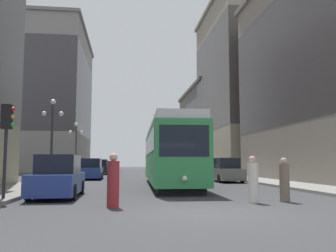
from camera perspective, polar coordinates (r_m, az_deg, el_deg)
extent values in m
plane|color=#38383A|center=(10.91, 6.19, -13.74)|extent=(200.00, 200.00, 0.00)
cube|color=gray|center=(50.85, -13.42, -7.27)|extent=(2.90, 120.00, 0.15)
cube|color=gray|center=(51.62, 4.73, -7.38)|extent=(2.90, 120.00, 0.15)
cube|color=black|center=(22.80, 0.16, -9.17)|extent=(2.65, 13.43, 0.35)
cube|color=#2D8447|center=(22.76, 0.16, -4.83)|extent=(3.08, 14.61, 3.10)
cube|color=black|center=(22.78, 0.16, -3.08)|extent=(3.09, 14.03, 1.08)
cube|color=silver|center=(22.86, 0.16, -0.39)|extent=(2.86, 14.31, 0.44)
cube|color=black|center=(15.58, 2.62, -2.38)|extent=(2.21, 0.15, 1.40)
sphere|color=#F2EACC|center=(15.50, 2.69, -8.44)|extent=(0.24, 0.24, 0.24)
cube|color=black|center=(38.96, 2.96, -7.77)|extent=(2.59, 10.90, 0.35)
cube|color=#B7B7BA|center=(38.94, 2.94, -5.23)|extent=(3.01, 11.85, 3.10)
cube|color=black|center=(38.95, 2.94, -4.43)|extent=(3.02, 11.38, 1.30)
cube|color=black|center=(33.14, 4.31, -4.59)|extent=(2.31, 0.17, 1.71)
cylinder|color=black|center=(30.45, -14.09, -7.88)|extent=(0.18, 0.64, 0.64)
cylinder|color=black|center=(33.06, -13.54, -7.71)|extent=(0.18, 0.64, 0.64)
cylinder|color=black|center=(30.29, -10.85, -7.96)|extent=(0.18, 0.64, 0.64)
cylinder|color=black|center=(32.92, -10.55, -7.79)|extent=(0.18, 0.64, 0.64)
cube|color=navy|center=(31.66, -12.24, -7.33)|extent=(1.80, 4.25, 0.84)
cube|color=black|center=(31.75, -12.19, -5.84)|extent=(1.59, 2.34, 0.80)
cylinder|color=black|center=(14.96, -21.56, -9.98)|extent=(0.18, 0.64, 0.64)
cylinder|color=black|center=(17.70, -19.31, -9.35)|extent=(0.18, 0.64, 0.64)
cylinder|color=black|center=(14.64, -14.95, -10.29)|extent=(0.18, 0.64, 0.64)
cylinder|color=black|center=(17.44, -13.72, -9.57)|extent=(0.18, 0.64, 0.64)
cube|color=navy|center=(16.14, -17.31, -8.79)|extent=(1.83, 4.56, 0.84)
cube|color=black|center=(16.23, -17.15, -5.88)|extent=(1.60, 2.51, 0.80)
cylinder|color=black|center=(29.49, 10.01, -8.04)|extent=(0.18, 0.64, 0.64)
cylinder|color=black|center=(26.69, 11.86, -8.25)|extent=(0.18, 0.64, 0.64)
cylinder|color=black|center=(29.04, 6.74, -8.12)|extent=(0.18, 0.64, 0.64)
cylinder|color=black|center=(26.19, 8.28, -8.36)|extent=(0.18, 0.64, 0.64)
cube|color=slate|center=(27.83, 9.18, -7.61)|extent=(1.81, 4.74, 0.84)
cube|color=black|center=(27.70, 9.23, -5.92)|extent=(1.59, 2.61, 0.80)
cylinder|color=black|center=(43.00, -12.05, -7.27)|extent=(0.19, 0.64, 0.64)
cylinder|color=black|center=(45.96, -11.68, -7.18)|extent=(0.19, 0.64, 0.64)
cylinder|color=black|center=(42.86, -9.76, -7.32)|extent=(0.19, 0.64, 0.64)
cylinder|color=black|center=(45.83, -9.53, -7.22)|extent=(0.19, 0.64, 0.64)
cube|color=black|center=(44.40, -10.75, -6.88)|extent=(1.86, 4.83, 0.84)
cube|color=black|center=(44.51, -10.71, -5.83)|extent=(1.62, 2.66, 0.80)
cylinder|color=#6B5B4C|center=(14.41, 18.23, -8.68)|extent=(0.38, 0.38, 1.44)
sphere|color=tan|center=(14.39, 18.13, -5.37)|extent=(0.26, 0.26, 0.26)
cylinder|color=beige|center=(13.75, 13.52, -8.85)|extent=(0.39, 0.39, 1.49)
sphere|color=tan|center=(13.73, 13.44, -5.24)|extent=(0.27, 0.27, 0.27)
cylinder|color=maroon|center=(12.13, -8.82, -9.23)|extent=(0.41, 0.41, 1.55)
sphere|color=tan|center=(12.11, -8.76, -4.99)|extent=(0.28, 0.28, 0.28)
cylinder|color=#232328|center=(14.95, -24.70, -3.64)|extent=(0.12, 0.12, 3.58)
cube|color=black|center=(15.05, -24.49, 1.37)|extent=(0.36, 0.36, 0.95)
sphere|color=red|center=(15.03, -23.71, 2.51)|extent=(0.18, 0.18, 0.18)
sphere|color=gold|center=(14.99, -23.76, 1.36)|extent=(0.18, 0.18, 0.18)
sphere|color=green|center=(14.95, -23.81, 0.21)|extent=(0.18, 0.18, 0.18)
cylinder|color=#333338|center=(24.37, -18.22, -2.66)|extent=(0.16, 0.16, 5.16)
sphere|color=white|center=(24.66, -18.01, 3.71)|extent=(0.36, 0.36, 0.36)
sphere|color=white|center=(24.66, -19.33, 1.92)|extent=(0.31, 0.31, 0.31)
sphere|color=white|center=(24.45, -16.81, 1.90)|extent=(0.31, 0.31, 0.31)
cube|color=#333338|center=(24.55, -18.07, 1.91)|extent=(1.10, 0.06, 0.06)
cylinder|color=#333338|center=(35.83, -14.63, -3.89)|extent=(0.16, 0.16, 4.89)
sphere|color=white|center=(36.00, -14.53, 0.25)|extent=(0.36, 0.36, 0.36)
sphere|color=white|center=(36.01, -15.42, -0.92)|extent=(0.31, 0.31, 0.31)
sphere|color=white|center=(35.86, -13.69, -0.94)|extent=(0.31, 0.31, 0.31)
cube|color=#333338|center=(35.93, -14.56, -0.93)|extent=(1.10, 0.06, 0.06)
cube|color=gray|center=(65.72, -18.94, 3.54)|extent=(13.22, 23.44, 23.66)
cube|color=#423F43|center=(65.91, -18.91, 4.56)|extent=(13.26, 23.48, 14.20)
cube|color=slate|center=(68.66, -18.60, 13.54)|extent=(13.82, 24.04, 0.50)
cube|color=slate|center=(67.71, 8.11, -0.85)|extent=(11.42, 21.70, 14.58)
cube|color=#383538|center=(67.78, 8.10, -0.24)|extent=(11.46, 21.74, 8.75)
cube|color=#5F5B56|center=(68.77, 8.02, 5.42)|extent=(12.02, 22.30, 0.50)
cube|color=gray|center=(52.61, 14.19, 5.60)|extent=(13.83, 18.37, 23.52)
cube|color=#494440|center=(52.86, 14.16, 6.85)|extent=(13.87, 18.41, 14.11)
cube|color=gray|center=(56.20, 13.87, 17.70)|extent=(14.43, 18.97, 0.50)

